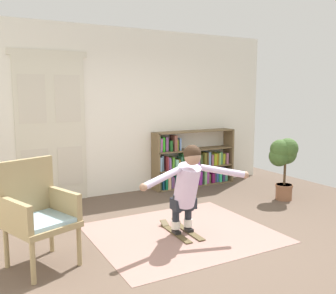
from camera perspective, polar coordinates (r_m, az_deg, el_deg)
ground_plane at (r=4.71m, az=5.87°, el=-14.00°), size 7.20×7.20×0.00m
back_wall at (r=6.68m, az=-6.75°, el=5.34°), size 6.00×0.10×2.90m
double_door at (r=6.27m, az=-17.41°, el=2.82°), size 1.22×0.05×2.45m
rug at (r=4.91m, az=2.14°, el=-12.98°), size 2.21×1.91×0.01m
bookshelf at (r=7.19m, az=3.52°, el=-2.58°), size 1.70×0.30×1.07m
wicker_chair at (r=4.12m, az=-19.34°, el=-9.16°), size 0.77×0.77×1.10m
potted_plant at (r=6.52m, az=17.31°, el=-1.32°), size 0.48×0.40×1.04m
skis_pair at (r=4.93m, az=1.98°, el=-12.65°), size 0.30×0.75×0.07m
person_skier at (r=4.59m, az=3.01°, el=-5.64°), size 1.47×0.56×1.10m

